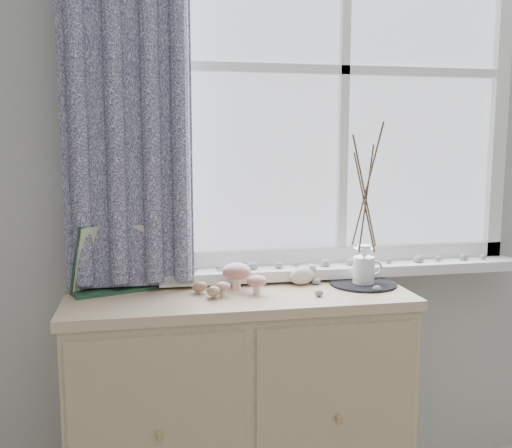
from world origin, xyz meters
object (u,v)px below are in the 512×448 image
object	(u,v)px
sideboard	(240,407)
toadstool_cluster	(240,276)
botanical_book	(116,258)
twig_pitcher	(366,192)

from	to	relation	value
sideboard	toadstool_cluster	distance (m)	0.48
sideboard	botanical_book	distance (m)	0.70
toadstool_cluster	twig_pitcher	bearing A→B (deg)	0.27
toadstool_cluster	twig_pitcher	size ratio (longest dim) A/B	0.30
sideboard	twig_pitcher	size ratio (longest dim) A/B	1.99
toadstool_cluster	twig_pitcher	distance (m)	0.55
sideboard	botanical_book	size ratio (longest dim) A/B	3.30
sideboard	twig_pitcher	xyz separation A→B (m)	(0.47, 0.03, 0.77)
sideboard	twig_pitcher	world-z (taller)	twig_pitcher
botanical_book	twig_pitcher	distance (m)	0.92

